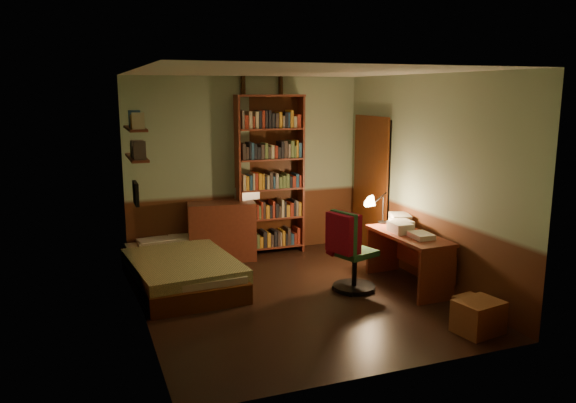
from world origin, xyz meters
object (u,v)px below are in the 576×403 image
object	(u,v)px
bed	(180,258)
mini_stereo	(247,193)
bookshelf	(270,175)
office_chair	(355,252)
cardboard_box_a	(478,317)
dresser	(222,231)
desk	(408,260)
desk_lamp	(383,199)
cardboard_box_b	(469,306)

from	to	relation	value
bed	mini_stereo	xyz separation A→B (m)	(1.17, 0.92, 0.60)
bookshelf	office_chair	xyz separation A→B (m)	(0.44, -1.89, -0.70)
mini_stereo	cardboard_box_a	xyz separation A→B (m)	(1.37, -3.48, -0.75)
bed	mini_stereo	bearing A→B (deg)	34.93
dresser	bookshelf	size ratio (longest dim) A/B	0.40
office_chair	desk	bearing A→B (deg)	-27.15
desk	cardboard_box_a	size ratio (longest dim) A/B	2.80
desk_lamp	office_chair	world-z (taller)	desk_lamp
desk_lamp	mini_stereo	bearing A→B (deg)	125.34
desk	desk_lamp	world-z (taller)	desk_lamp
desk	cardboard_box_a	distance (m)	1.45
bookshelf	cardboard_box_b	size ratio (longest dim) A/B	8.05
cardboard_box_a	cardboard_box_b	world-z (taller)	cardboard_box_a
bookshelf	bed	bearing A→B (deg)	-146.68
desk	cardboard_box_b	distance (m)	1.07
mini_stereo	cardboard_box_b	bearing A→B (deg)	-76.83
bookshelf	cardboard_box_a	distance (m)	3.73
dresser	desk_lamp	size ratio (longest dim) A/B	1.42
mini_stereo	office_chair	size ratio (longest dim) A/B	0.31
bed	desk	world-z (taller)	desk
cardboard_box_a	dresser	bearing A→B (deg)	118.14
mini_stereo	desk_lamp	distance (m)	2.03
bookshelf	desk	xyz separation A→B (m)	(1.12, -2.00, -0.84)
bed	desk	xyz separation A→B (m)	(2.63, -1.12, 0.02)
bookshelf	office_chair	world-z (taller)	bookshelf
bed	cardboard_box_b	bearing A→B (deg)	-41.46
dresser	mini_stereo	size ratio (longest dim) A/B	3.22
desk_lamp	cardboard_box_b	bearing A→B (deg)	-95.75
bookshelf	desk_lamp	world-z (taller)	bookshelf
mini_stereo	office_chair	world-z (taller)	mini_stereo
bookshelf	desk	size ratio (longest dim) A/B	1.88
dresser	office_chair	size ratio (longest dim) A/B	0.99
cardboard_box_b	desk_lamp	bearing A→B (deg)	94.53
bed	dresser	bearing A→B (deg)	43.59
cardboard_box_b	cardboard_box_a	bearing A→B (deg)	-117.45
dresser	desk_lamp	distance (m)	2.35
bookshelf	desk	world-z (taller)	bookshelf
desk_lamp	cardboard_box_a	xyz separation A→B (m)	(-0.08, -2.07, -0.83)
mini_stereo	cardboard_box_a	world-z (taller)	mini_stereo
cardboard_box_a	office_chair	bearing A→B (deg)	111.02
bookshelf	cardboard_box_a	xyz separation A→B (m)	(1.03, -3.44, -1.00)
bed	bookshelf	xyz separation A→B (m)	(1.51, 0.88, 0.86)
bookshelf	cardboard_box_b	xyz separation A→B (m)	(1.24, -3.04, -1.07)
cardboard_box_b	bookshelf	bearing A→B (deg)	112.20
dresser	mini_stereo	xyz separation A→B (m)	(0.42, 0.13, 0.50)
cardboard_box_b	dresser	bearing A→B (deg)	124.14
desk_lamp	cardboard_box_b	distance (m)	1.89
desk_lamp	cardboard_box_a	bearing A→B (deg)	-102.40
desk	bookshelf	bearing A→B (deg)	117.33
bookshelf	cardboard_box_a	size ratio (longest dim) A/B	5.27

